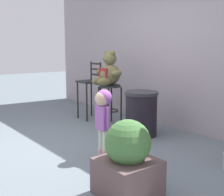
# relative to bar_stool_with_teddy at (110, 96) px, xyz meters

# --- Properties ---
(ground_plane) EXTENTS (24.00, 24.00, 0.00)m
(ground_plane) POSITION_rel_bar_stool_with_teddy_xyz_m (0.60, -1.37, -0.53)
(ground_plane) COLOR slate
(building_wall) EXTENTS (7.12, 0.30, 3.51)m
(building_wall) POSITION_rel_bar_stool_with_teddy_xyz_m (0.60, 0.90, 1.23)
(building_wall) COLOR #9F939B
(building_wall) RESTS_ON ground_plane
(bar_stool_with_teddy) EXTENTS (0.39, 0.39, 0.74)m
(bar_stool_with_teddy) POSITION_rel_bar_stool_with_teddy_xyz_m (0.00, 0.00, 0.00)
(bar_stool_with_teddy) COLOR #212426
(bar_stool_with_teddy) RESTS_ON ground_plane
(teddy_bear) EXTENTS (0.58, 0.52, 0.62)m
(teddy_bear) POSITION_rel_bar_stool_with_teddy_xyz_m (-0.00, -0.03, 0.44)
(teddy_bear) COLOR brown
(teddy_bear) RESTS_ON bar_stool_with_teddy
(child_walking) EXTENTS (0.28, 0.22, 0.89)m
(child_walking) POSITION_rel_bar_stool_with_teddy_xyz_m (1.28, -1.10, 0.12)
(child_walking) COLOR beige
(child_walking) RESTS_ON ground_plane
(trash_bin) EXTENTS (0.54, 0.54, 0.72)m
(trash_bin) POSITION_rel_bar_stool_with_teddy_xyz_m (0.87, -0.03, -0.17)
(trash_bin) COLOR black
(trash_bin) RESTS_ON ground_plane
(bar_chair_empty) EXTENTS (0.39, 0.39, 1.13)m
(bar_chair_empty) POSITION_rel_bar_stool_with_teddy_xyz_m (-0.61, -0.03, 0.14)
(bar_chair_empty) COLOR #212426
(bar_chair_empty) RESTS_ON ground_plane
(planter_with_shrub) EXTENTS (0.52, 0.52, 0.75)m
(planter_with_shrub) POSITION_rel_bar_stool_with_teddy_xyz_m (2.24, -1.51, -0.19)
(planter_with_shrub) COLOR brown
(planter_with_shrub) RESTS_ON ground_plane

